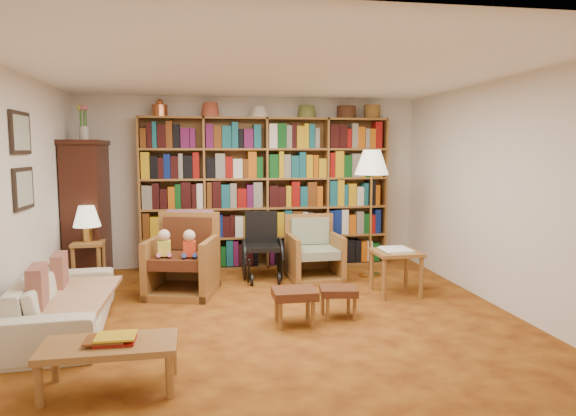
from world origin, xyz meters
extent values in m
plane|color=#A46019|center=(0.00, 0.00, 0.00)|extent=(5.00, 5.00, 0.00)
plane|color=white|center=(0.00, 0.00, 2.50)|extent=(5.00, 5.00, 0.00)
plane|color=silver|center=(0.00, 2.50, 1.25)|extent=(5.00, 0.00, 5.00)
plane|color=silver|center=(0.00, -2.50, 1.25)|extent=(5.00, 0.00, 5.00)
plane|color=silver|center=(-2.50, 0.00, 1.25)|extent=(0.00, 5.00, 5.00)
plane|color=silver|center=(2.50, 0.00, 1.25)|extent=(0.00, 5.00, 5.00)
cube|color=olive|center=(0.20, 2.34, 1.10)|extent=(3.60, 0.30, 2.20)
cube|color=#34150E|center=(-2.25, 2.00, 0.90)|extent=(0.45, 0.90, 1.80)
cube|color=#34150E|center=(-2.25, 2.00, 1.83)|extent=(0.50, 0.95, 0.06)
cylinder|color=beige|center=(-2.25, 2.00, 1.95)|extent=(0.12, 0.12, 0.18)
cube|color=black|center=(-2.48, 0.30, 1.90)|extent=(0.03, 0.52, 0.42)
cube|color=gray|center=(-2.46, 0.30, 1.90)|extent=(0.01, 0.44, 0.34)
cube|color=black|center=(-2.48, 0.30, 1.35)|extent=(0.03, 0.52, 0.42)
cube|color=gray|center=(-2.46, 0.30, 1.35)|extent=(0.01, 0.44, 0.34)
imported|color=beige|center=(-2.05, -0.05, 0.28)|extent=(1.96, 0.90, 0.56)
cube|color=beige|center=(-2.00, -0.05, 0.30)|extent=(0.76, 1.41, 0.04)
cube|color=maroon|center=(-2.18, 0.30, 0.45)|extent=(0.16, 0.38, 0.37)
cube|color=maroon|center=(-2.18, -0.40, 0.45)|extent=(0.18, 0.42, 0.40)
cube|color=olive|center=(-2.15, 1.48, 0.57)|extent=(0.39, 0.39, 0.04)
cylinder|color=olive|center=(-2.30, 1.33, 0.28)|extent=(0.05, 0.05, 0.55)
cylinder|color=olive|center=(-2.00, 1.33, 0.28)|extent=(0.05, 0.05, 0.55)
cylinder|color=olive|center=(-2.30, 1.63, 0.28)|extent=(0.05, 0.05, 0.55)
cylinder|color=olive|center=(-2.00, 1.63, 0.28)|extent=(0.05, 0.05, 0.55)
cylinder|color=#B48439|center=(-2.15, 1.48, 0.68)|extent=(0.11, 0.11, 0.19)
cone|color=white|center=(-2.15, 1.48, 0.91)|extent=(0.33, 0.33, 0.26)
cube|color=olive|center=(-0.98, 1.02, 0.04)|extent=(0.93, 0.96, 0.09)
cube|color=olive|center=(-1.33, 1.02, 0.34)|extent=(0.26, 0.79, 0.68)
cube|color=olive|center=(-0.64, 1.02, 0.34)|extent=(0.26, 0.79, 0.68)
cube|color=olive|center=(-0.98, 1.37, 0.48)|extent=(0.76, 0.27, 0.96)
cube|color=#522815|center=(-0.98, 0.98, 0.43)|extent=(0.74, 0.79, 0.13)
cube|color=#522815|center=(-0.98, 1.30, 0.70)|extent=(0.60, 0.25, 0.40)
cube|color=#CD365A|center=(-0.98, 1.41, 0.77)|extent=(0.59, 0.20, 0.43)
cube|color=olive|center=(0.73, 1.44, 0.04)|extent=(0.72, 0.74, 0.08)
cube|color=olive|center=(0.43, 1.44, 0.30)|extent=(0.10, 0.71, 0.61)
cube|color=olive|center=(1.04, 1.44, 0.30)|extent=(0.10, 0.71, 0.61)
cube|color=olive|center=(0.73, 1.76, 0.43)|extent=(0.68, 0.11, 0.85)
cube|color=gray|center=(0.73, 1.42, 0.38)|extent=(0.56, 0.62, 0.11)
cube|color=gray|center=(0.73, 1.69, 0.62)|extent=(0.53, 0.12, 0.36)
cube|color=black|center=(0.05, 1.54, 0.44)|extent=(0.47, 0.47, 0.06)
cube|color=black|center=(0.05, 1.76, 0.68)|extent=(0.44, 0.08, 0.44)
cylinder|color=black|center=(-0.19, 1.64, 0.27)|extent=(0.03, 0.55, 0.55)
cylinder|color=black|center=(0.30, 1.64, 0.27)|extent=(0.03, 0.55, 0.55)
cylinder|color=black|center=(-0.12, 1.27, 0.08)|extent=(0.03, 0.16, 0.16)
cylinder|color=black|center=(0.23, 1.27, 0.08)|extent=(0.03, 0.16, 0.16)
cylinder|color=#B48439|center=(1.53, 1.51, 0.02)|extent=(0.29, 0.29, 0.03)
cylinder|color=#B48439|center=(1.53, 1.51, 0.73)|extent=(0.03, 0.03, 1.46)
cone|color=white|center=(1.53, 1.51, 1.57)|extent=(0.46, 0.46, 0.33)
cube|color=olive|center=(1.55, 0.60, 0.51)|extent=(0.53, 0.53, 0.04)
cylinder|color=olive|center=(1.33, 0.38, 0.25)|extent=(0.05, 0.05, 0.49)
cylinder|color=olive|center=(1.78, 0.38, 0.25)|extent=(0.05, 0.05, 0.49)
cylinder|color=olive|center=(1.33, 0.83, 0.25)|extent=(0.05, 0.05, 0.49)
cylinder|color=olive|center=(1.78, 0.83, 0.25)|extent=(0.05, 0.05, 0.49)
cube|color=white|center=(1.55, 0.60, 0.55)|extent=(0.31, 0.38, 0.03)
cube|color=#522815|center=(0.16, -0.28, 0.32)|extent=(0.43, 0.37, 0.09)
cylinder|color=olive|center=(0.00, -0.41, 0.14)|extent=(0.04, 0.04, 0.28)
cylinder|color=olive|center=(0.32, -0.41, 0.14)|extent=(0.04, 0.04, 0.28)
cylinder|color=olive|center=(0.00, -0.15, 0.14)|extent=(0.04, 0.04, 0.28)
cylinder|color=olive|center=(0.32, -0.15, 0.14)|extent=(0.04, 0.04, 0.28)
cube|color=#522815|center=(0.65, -0.13, 0.28)|extent=(0.42, 0.37, 0.08)
cylinder|color=olive|center=(0.51, -0.24, 0.12)|extent=(0.04, 0.04, 0.25)
cylinder|color=olive|center=(0.79, -0.24, 0.12)|extent=(0.04, 0.04, 0.25)
cylinder|color=olive|center=(0.51, -0.01, 0.12)|extent=(0.04, 0.04, 0.25)
cylinder|color=olive|center=(0.79, -0.01, 0.12)|extent=(0.04, 0.04, 0.25)
cube|color=olive|center=(-1.40, -1.42, 0.33)|extent=(0.97, 0.50, 0.05)
cylinder|color=olive|center=(-1.83, -1.62, 0.15)|extent=(0.06, 0.06, 0.30)
cylinder|color=olive|center=(-0.96, -1.62, 0.15)|extent=(0.06, 0.06, 0.30)
cylinder|color=olive|center=(-1.83, -1.23, 0.15)|extent=(0.06, 0.06, 0.30)
cylinder|color=olive|center=(-0.96, -1.23, 0.15)|extent=(0.06, 0.06, 0.30)
cube|color=brown|center=(-1.40, -1.42, 0.38)|extent=(0.29, 0.23, 0.05)
camera|label=1|loc=(-0.70, -5.15, 1.73)|focal=32.00mm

